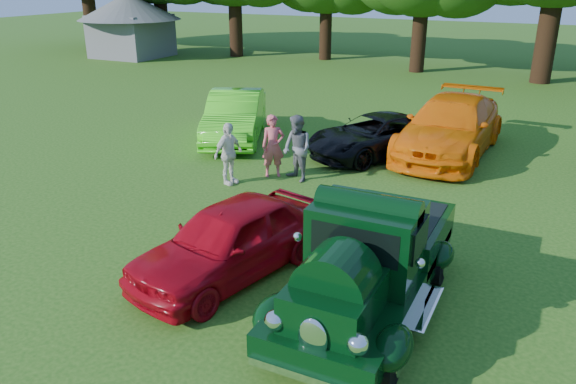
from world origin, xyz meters
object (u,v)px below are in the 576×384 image
at_px(spectator_white, 228,154).
at_px(gazebo, 130,18).
at_px(back_car_black, 375,136).
at_px(red_convertible, 230,240).
at_px(spectator_grey, 297,149).
at_px(hero_pickup, 369,262).
at_px(spectator_pink, 273,146).
at_px(back_car_orange, 450,127).
at_px(back_car_lime, 235,116).

relative_size(spectator_white, gazebo, 0.25).
bearing_deg(back_car_black, red_convertible, -60.89).
height_order(spectator_grey, gazebo, gazebo).
bearing_deg(red_convertible, back_car_black, 103.21).
distance_m(hero_pickup, gazebo, 31.33).
bearing_deg(hero_pickup, spectator_pink, 131.02).
distance_m(back_car_orange, spectator_white, 6.76).
height_order(hero_pickup, spectator_pink, hero_pickup).
bearing_deg(gazebo, back_car_orange, -28.64).
xyz_separation_m(back_car_orange, spectator_grey, (-3.05, -4.06, 0.03)).
relative_size(spectator_pink, gazebo, 0.26).
distance_m(hero_pickup, back_car_black, 8.20).
xyz_separation_m(spectator_pink, gazebo, (-18.73, 16.32, 1.58)).
bearing_deg(back_car_lime, spectator_pink, -67.47).
xyz_separation_m(back_car_black, gazebo, (-20.55, 13.40, 1.81)).
xyz_separation_m(spectator_pink, spectator_white, (-0.74, -1.02, -0.03)).
xyz_separation_m(hero_pickup, spectator_pink, (-4.26, 4.90, 0.01)).
height_order(back_car_orange, gazebo, gazebo).
bearing_deg(back_car_black, back_car_lime, -145.99).
distance_m(spectator_grey, spectator_white, 1.75).
bearing_deg(spectator_pink, back_car_lime, 100.68).
bearing_deg(spectator_pink, back_car_black, 22.15).
relative_size(back_car_orange, spectator_pink, 3.46).
bearing_deg(spectator_white, hero_pickup, -115.52).
distance_m(back_car_black, spectator_grey, 3.16).
relative_size(back_car_orange, gazebo, 0.89).
xyz_separation_m(back_car_lime, spectator_pink, (2.72, -2.58, 0.06)).
bearing_deg(back_car_orange, back_car_black, -147.47).
height_order(back_car_lime, gazebo, gazebo).
bearing_deg(spectator_grey, spectator_white, -115.52).
height_order(spectator_pink, spectator_grey, spectator_grey).
height_order(red_convertible, back_car_orange, back_car_orange).
xyz_separation_m(hero_pickup, back_car_orange, (-0.51, 8.94, 0.02)).
bearing_deg(red_convertible, spectator_pink, 123.18).
bearing_deg(gazebo, back_car_lime, -40.63).
height_order(hero_pickup, spectator_white, hero_pickup).
xyz_separation_m(hero_pickup, spectator_grey, (-3.56, 4.87, 0.05)).
relative_size(back_car_lime, gazebo, 0.72).
xyz_separation_m(spectator_grey, spectator_white, (-1.44, -0.99, -0.06)).
bearing_deg(spectator_pink, red_convertible, -106.51).
distance_m(back_car_orange, gazebo, 25.67).
distance_m(spectator_pink, spectator_grey, 0.71).
relative_size(hero_pickup, spectator_white, 3.00).
bearing_deg(red_convertible, back_car_orange, 91.14).
height_order(back_car_lime, spectator_white, spectator_white).
distance_m(hero_pickup, red_convertible, 2.53).
relative_size(back_car_lime, spectator_pink, 2.82).
xyz_separation_m(red_convertible, back_car_lime, (-4.46, 7.52, 0.09)).
distance_m(red_convertible, spectator_white, 4.65).
bearing_deg(gazebo, spectator_pink, -41.06).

